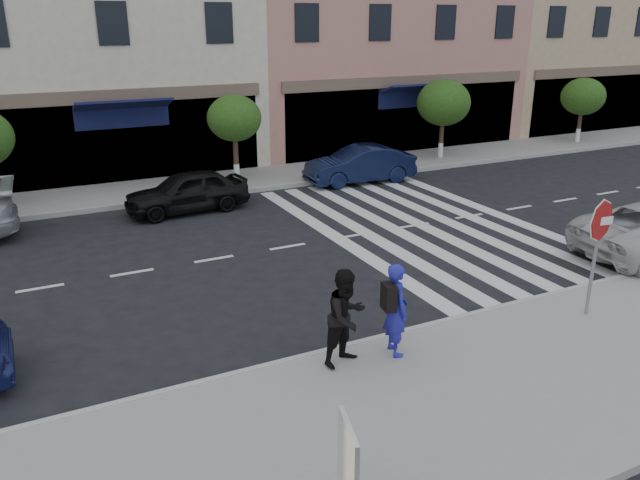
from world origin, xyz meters
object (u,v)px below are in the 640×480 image
(walker, at_px, (346,317))
(poster_board, at_px, (348,470))
(photographer, at_px, (396,309))
(car_far_mid, at_px, (187,191))
(stop_sign, at_px, (600,232))
(car_far_right, at_px, (360,164))

(walker, relative_size, poster_board, 1.40)
(photographer, height_order, walker, walker)
(poster_board, height_order, car_far_mid, poster_board)
(photographer, distance_m, poster_board, 3.85)
(stop_sign, xyz_separation_m, poster_board, (-6.74, -2.46, -1.14))
(walker, bearing_deg, photographer, -24.37)
(stop_sign, distance_m, photographer, 4.33)
(poster_board, distance_m, car_far_mid, 13.41)
(stop_sign, bearing_deg, car_far_right, 90.73)
(car_far_right, bearing_deg, photographer, -23.72)
(photographer, bearing_deg, stop_sign, -86.11)
(photographer, distance_m, walker, 0.91)
(walker, xyz_separation_m, car_far_mid, (0.07, 10.30, -0.35))
(car_far_mid, bearing_deg, stop_sign, 20.65)
(walker, xyz_separation_m, car_far_right, (6.66, 11.10, -0.33))
(stop_sign, bearing_deg, photographer, -177.71)
(photographer, relative_size, walker, 0.99)
(photographer, height_order, poster_board, photographer)
(car_far_right, bearing_deg, car_far_mid, -79.64)
(walker, bearing_deg, car_far_right, 41.00)
(walker, bearing_deg, poster_board, -136.38)
(photographer, xyz_separation_m, walker, (-0.91, 0.10, 0.01))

